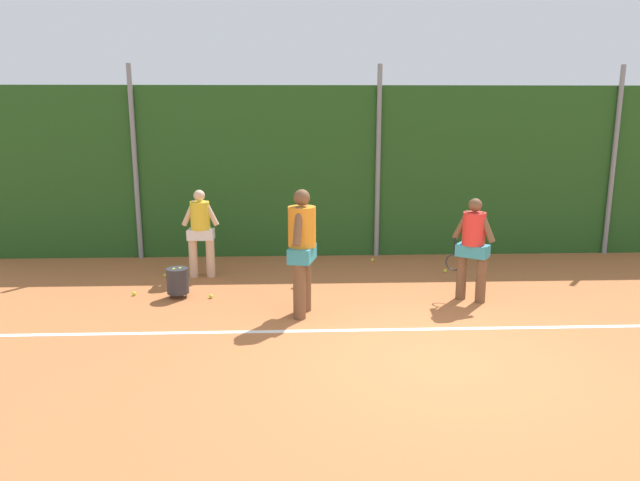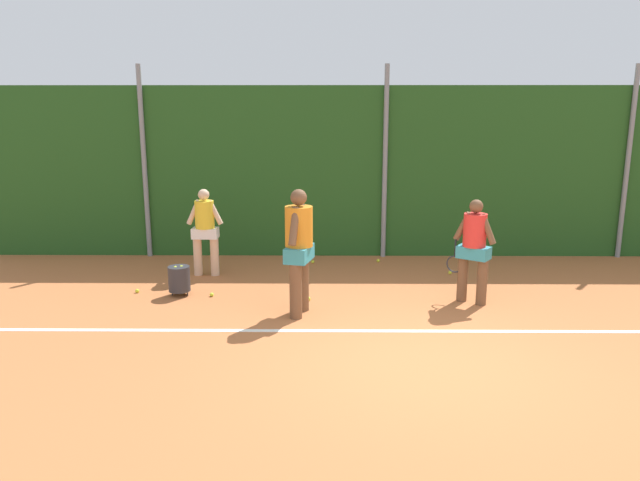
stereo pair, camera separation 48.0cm
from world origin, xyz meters
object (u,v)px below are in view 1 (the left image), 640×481
object	(u,v)px
ball_hopper	(178,281)
tennis_ball_1	(445,271)
tennis_ball_3	(309,299)
tennis_ball_2	(308,262)
tennis_ball_4	(211,296)
player_foreground_near	(302,245)
tennis_ball_6	(134,294)
player_backcourt_far	(201,229)
tennis_ball_7	(165,275)
tennis_ball_0	(372,260)
player_midcourt	(473,244)

from	to	relation	value
ball_hopper	tennis_ball_1	xyz separation A→B (m)	(4.79, 1.33, -0.26)
tennis_ball_1	tennis_ball_3	size ratio (longest dim) A/B	1.00
tennis_ball_2	tennis_ball_4	size ratio (longest dim) A/B	1.00
player_foreground_near	tennis_ball_3	distance (m)	1.23
tennis_ball_2	tennis_ball_3	world-z (taller)	same
tennis_ball_3	tennis_ball_6	size ratio (longest dim) A/B	1.00
player_backcourt_far	tennis_ball_4	size ratio (longest dim) A/B	24.62
tennis_ball_3	tennis_ball_7	size ratio (longest dim) A/B	1.00
tennis_ball_2	player_foreground_near	bearing A→B (deg)	-92.63
tennis_ball_6	tennis_ball_7	size ratio (longest dim) A/B	1.00
player_backcourt_far	tennis_ball_7	xyz separation A→B (m)	(-0.69, -0.00, -0.88)
tennis_ball_0	player_foreground_near	bearing A→B (deg)	-115.11
player_midcourt	player_backcourt_far	distance (m)	4.84
player_midcourt	player_backcourt_far	bearing A→B (deg)	16.25
tennis_ball_7	ball_hopper	bearing A→B (deg)	-68.99
tennis_ball_0	tennis_ball_1	distance (m)	1.56
tennis_ball_0	tennis_ball_4	world-z (taller)	same
tennis_ball_3	player_backcourt_far	bearing A→B (deg)	142.17
ball_hopper	tennis_ball_1	distance (m)	4.98
tennis_ball_1	tennis_ball_2	world-z (taller)	same
player_foreground_near	tennis_ball_1	size ratio (longest dim) A/B	29.07
player_backcourt_far	tennis_ball_4	world-z (taller)	player_backcourt_far
ball_hopper	tennis_ball_4	size ratio (longest dim) A/B	7.78
player_backcourt_far	ball_hopper	xyz separation A→B (m)	(-0.21, -1.25, -0.62)
tennis_ball_0	tennis_ball_6	size ratio (longest dim) A/B	1.00
tennis_ball_4	tennis_ball_7	bearing A→B (deg)	128.08
tennis_ball_1	tennis_ball_4	world-z (taller)	same
tennis_ball_0	tennis_ball_4	xyz separation A→B (m)	(-2.97, -2.29, 0.00)
tennis_ball_2	tennis_ball_7	xyz separation A→B (m)	(-2.66, -0.88, 0.00)
player_backcourt_far	tennis_ball_1	xyz separation A→B (m)	(4.58, 0.09, -0.88)
player_foreground_near	tennis_ball_2	size ratio (longest dim) A/B	29.07
tennis_ball_0	tennis_ball_3	bearing A→B (deg)	-118.41
tennis_ball_1	tennis_ball_2	bearing A→B (deg)	163.14
player_backcourt_far	tennis_ball_3	world-z (taller)	player_backcourt_far
player_midcourt	tennis_ball_6	world-z (taller)	player_midcourt
tennis_ball_0	tennis_ball_2	distance (m)	1.33
player_foreground_near	ball_hopper	xyz separation A→B (m)	(-2.05, 0.91, -0.79)
tennis_ball_6	player_midcourt	bearing A→B (deg)	-4.85
player_backcourt_far	tennis_ball_1	size ratio (longest dim) A/B	24.62
player_midcourt	tennis_ball_0	bearing A→B (deg)	-28.18
tennis_ball_0	player_midcourt	bearing A→B (deg)	-63.54
tennis_ball_4	tennis_ball_6	size ratio (longest dim) A/B	1.00
tennis_ball_0	tennis_ball_4	distance (m)	3.75
player_midcourt	tennis_ball_0	xyz separation A→B (m)	(-1.27, 2.56, -0.91)
player_backcourt_far	tennis_ball_7	size ratio (longest dim) A/B	24.62
tennis_ball_4	tennis_ball_1	bearing A→B (deg)	18.19
tennis_ball_7	player_foreground_near	bearing A→B (deg)	-40.45
tennis_ball_0	tennis_ball_1	xyz separation A→B (m)	(1.28, -0.89, 0.00)
player_foreground_near	tennis_ball_1	bearing A→B (deg)	-36.73
tennis_ball_2	tennis_ball_6	size ratio (longest dim) A/B	1.00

